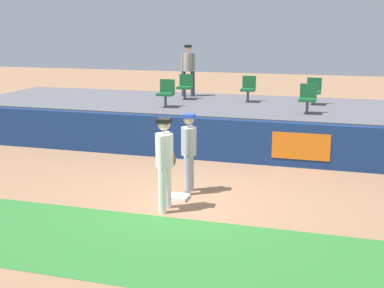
{
  "coord_description": "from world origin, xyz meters",
  "views": [
    {
      "loc": [
        3.11,
        -9.97,
        3.67
      ],
      "look_at": [
        -0.21,
        1.13,
        1.0
      ],
      "focal_mm": 48.48,
      "sensor_mm": 36.0,
      "label": 1
    }
  ],
  "objects_px": {
    "player_fielder_home": "(165,158)",
    "seat_back_center": "(248,87)",
    "seat_front_right": "(308,97)",
    "seat_back_right": "(314,90)",
    "first_base": "(179,197)",
    "seat_front_left": "(166,92)",
    "player_runner_visitor": "(189,148)",
    "spectator_hooded": "(188,67)",
    "seat_back_left": "(185,85)"
  },
  "relations": [
    {
      "from": "player_fielder_home",
      "to": "seat_back_center",
      "type": "distance_m",
      "value": 7.38
    },
    {
      "from": "seat_front_right",
      "to": "player_fielder_home",
      "type": "bearing_deg",
      "value": -112.8
    },
    {
      "from": "seat_back_center",
      "to": "seat_back_right",
      "type": "distance_m",
      "value": 2.09
    },
    {
      "from": "first_base",
      "to": "seat_front_left",
      "type": "bearing_deg",
      "value": 112.23
    },
    {
      "from": "player_runner_visitor",
      "to": "spectator_hooded",
      "type": "height_order",
      "value": "spectator_hooded"
    },
    {
      "from": "seat_back_left",
      "to": "spectator_hooded",
      "type": "height_order",
      "value": "spectator_hooded"
    },
    {
      "from": "spectator_hooded",
      "to": "seat_back_left",
      "type": "bearing_deg",
      "value": 89.31
    },
    {
      "from": "spectator_hooded",
      "to": "first_base",
      "type": "bearing_deg",
      "value": 95.39
    },
    {
      "from": "first_base",
      "to": "seat_front_left",
      "type": "height_order",
      "value": "seat_front_left"
    },
    {
      "from": "seat_back_left",
      "to": "seat_back_center",
      "type": "xyz_separation_m",
      "value": [
        2.17,
        -0.0,
        -0.0
      ]
    },
    {
      "from": "first_base",
      "to": "player_runner_visitor",
      "type": "xyz_separation_m",
      "value": [
        0.08,
        0.5,
        0.99
      ]
    },
    {
      "from": "player_runner_visitor",
      "to": "seat_back_center",
      "type": "xyz_separation_m",
      "value": [
        0.16,
        6.13,
        0.64
      ]
    },
    {
      "from": "seat_front_left",
      "to": "seat_back_center",
      "type": "bearing_deg",
      "value": 39.08
    },
    {
      "from": "spectator_hooded",
      "to": "player_fielder_home",
      "type": "bearing_deg",
      "value": 93.74
    },
    {
      "from": "seat_back_center",
      "to": "seat_back_left",
      "type": "bearing_deg",
      "value": 179.99
    },
    {
      "from": "first_base",
      "to": "player_runner_visitor",
      "type": "bearing_deg",
      "value": 81.35
    },
    {
      "from": "seat_back_center",
      "to": "player_fielder_home",
      "type": "bearing_deg",
      "value": -92.26
    },
    {
      "from": "player_fielder_home",
      "to": "seat_back_left",
      "type": "relative_size",
      "value": 2.25
    },
    {
      "from": "player_runner_visitor",
      "to": "seat_back_right",
      "type": "relative_size",
      "value": 2.12
    },
    {
      "from": "first_base",
      "to": "player_fielder_home",
      "type": "relative_size",
      "value": 0.21
    },
    {
      "from": "player_runner_visitor",
      "to": "seat_front_right",
      "type": "height_order",
      "value": "seat_front_right"
    },
    {
      "from": "first_base",
      "to": "spectator_hooded",
      "type": "xyz_separation_m",
      "value": [
        -2.05,
        7.38,
        2.2
      ]
    },
    {
      "from": "player_fielder_home",
      "to": "spectator_hooded",
      "type": "distance_m",
      "value": 8.42
    },
    {
      "from": "player_fielder_home",
      "to": "seat_back_right",
      "type": "height_order",
      "value": "seat_back_right"
    },
    {
      "from": "player_runner_visitor",
      "to": "seat_back_right",
      "type": "bearing_deg",
      "value": 156.23
    },
    {
      "from": "player_fielder_home",
      "to": "first_base",
      "type": "bearing_deg",
      "value": 173.97
    },
    {
      "from": "seat_back_right",
      "to": "player_runner_visitor",
      "type": "bearing_deg",
      "value": -110.19
    },
    {
      "from": "seat_back_center",
      "to": "player_runner_visitor",
      "type": "bearing_deg",
      "value": -91.53
    },
    {
      "from": "player_fielder_home",
      "to": "seat_front_left",
      "type": "relative_size",
      "value": 2.25
    },
    {
      "from": "player_runner_visitor",
      "to": "seat_back_left",
      "type": "relative_size",
      "value": 2.12
    },
    {
      "from": "first_base",
      "to": "player_runner_visitor",
      "type": "relative_size",
      "value": 0.22
    },
    {
      "from": "seat_back_center",
      "to": "seat_back_right",
      "type": "bearing_deg",
      "value": 0.0
    },
    {
      "from": "seat_back_left",
      "to": "spectator_hooded",
      "type": "relative_size",
      "value": 0.47
    },
    {
      "from": "player_fielder_home",
      "to": "seat_back_right",
      "type": "xyz_separation_m",
      "value": [
        2.38,
        7.35,
        0.58
      ]
    },
    {
      "from": "player_fielder_home",
      "to": "seat_front_left",
      "type": "height_order",
      "value": "seat_front_left"
    },
    {
      "from": "first_base",
      "to": "seat_back_center",
      "type": "distance_m",
      "value": 6.84
    },
    {
      "from": "seat_back_left",
      "to": "spectator_hooded",
      "type": "xyz_separation_m",
      "value": [
        -0.12,
        0.74,
        0.56
      ]
    },
    {
      "from": "player_fielder_home",
      "to": "seat_front_right",
      "type": "bearing_deg",
      "value": 155.13
    },
    {
      "from": "seat_front_left",
      "to": "seat_front_right",
      "type": "bearing_deg",
      "value": 0.0
    },
    {
      "from": "seat_back_left",
      "to": "seat_back_right",
      "type": "height_order",
      "value": "same"
    },
    {
      "from": "seat_back_right",
      "to": "spectator_hooded",
      "type": "bearing_deg",
      "value": 170.36
    },
    {
      "from": "seat_front_right",
      "to": "first_base",
      "type": "bearing_deg",
      "value": -115.29
    },
    {
      "from": "seat_front_left",
      "to": "seat_back_right",
      "type": "xyz_separation_m",
      "value": [
        4.31,
        1.8,
        -0.0
      ]
    },
    {
      "from": "first_base",
      "to": "seat_front_left",
      "type": "xyz_separation_m",
      "value": [
        -1.98,
        4.83,
        1.63
      ]
    },
    {
      "from": "seat_back_center",
      "to": "seat_front_right",
      "type": "xyz_separation_m",
      "value": [
        2.04,
        -1.8,
        0.0
      ]
    },
    {
      "from": "seat_back_center",
      "to": "seat_front_right",
      "type": "height_order",
      "value": "same"
    },
    {
      "from": "player_fielder_home",
      "to": "spectator_hooded",
      "type": "height_order",
      "value": "spectator_hooded"
    },
    {
      "from": "player_fielder_home",
      "to": "seat_back_center",
      "type": "xyz_separation_m",
      "value": [
        0.29,
        7.35,
        0.58
      ]
    },
    {
      "from": "seat_front_left",
      "to": "first_base",
      "type": "bearing_deg",
      "value": -67.77
    },
    {
      "from": "seat_back_center",
      "to": "seat_back_right",
      "type": "xyz_separation_m",
      "value": [
        2.09,
        0.0,
        0.0
      ]
    }
  ]
}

